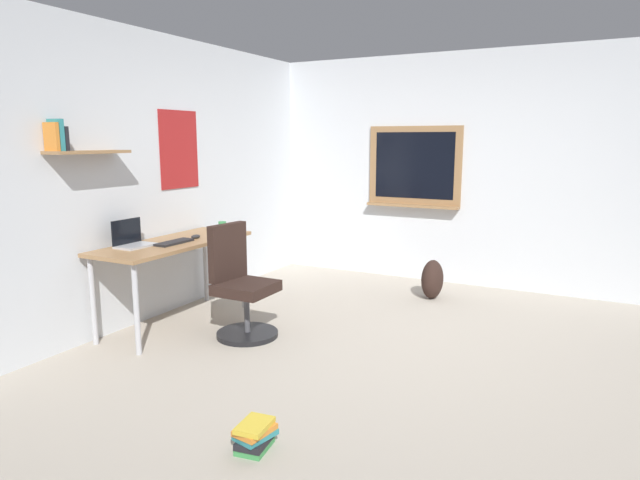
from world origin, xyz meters
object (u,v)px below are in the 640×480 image
Objects in this scene: desk at (174,250)px; computer_mouse at (196,237)px; office_chair at (241,289)px; keyboard at (174,242)px; coffee_mug at (222,226)px; backpack at (432,279)px; book_stack_on_floor at (255,436)px; laptop at (132,240)px.

computer_mouse reaches higher than desk.
office_chair is 0.72m from keyboard.
keyboard is 0.74m from coffee_mug.
office_chair is at bearing 148.36° from backpack.
office_chair is 1.83m from book_stack_on_floor.
book_stack_on_floor is (-1.05, -1.94, -0.73)m from laptop.
desk is at bearing -22.75° from laptop.
desk reaches higher than backpack.
coffee_mug reaches higher than keyboard.
laptop reaches higher than keyboard.
desk is 0.68m from coffee_mug.
office_chair is at bearing -66.08° from laptop.
backpack is at bearing -41.73° from laptop.
computer_mouse is at bearing 47.06° from book_stack_on_floor.
computer_mouse is 2.47m from backpack.
desk is at bearing 92.19° from office_chair.
office_chair is (0.03, -0.69, -0.27)m from desk.
laptop is 3.01m from backpack.
book_stack_on_floor is at bearing -132.94° from computer_mouse.
laptop is 0.75× the size of backpack.
laptop is 2.33m from book_stack_on_floor.
desk is 14.69× the size of computer_mouse.
backpack is (2.20, -1.96, -0.61)m from laptop.
coffee_mug is (0.66, -0.02, 0.12)m from desk.
office_chair is 0.74m from computer_mouse.
keyboard is (-0.08, -0.07, 0.09)m from desk.
office_chair is 1.00m from laptop.
backpack is at bearing -56.40° from coffee_mug.
coffee_mug is at bearing 6.20° from computer_mouse.
laptop is 2.98× the size of computer_mouse.
coffee_mug is (1.01, -0.17, -0.01)m from laptop.
computer_mouse reaches higher than book_stack_on_floor.
backpack is at bearing -42.05° from keyboard.
coffee_mug is at bearing 46.25° from office_chair.
laptop reaches higher than office_chair.
office_chair reaches higher than backpack.
desk is at bearing 44.34° from keyboard.
computer_mouse is 0.46m from coffee_mug.
keyboard is 1.51× the size of book_stack_on_floor.
computer_mouse is at bearing -21.78° from laptop.
computer_mouse is at bearing 73.95° from office_chair.
laptop is (-0.37, 0.83, 0.41)m from office_chair.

